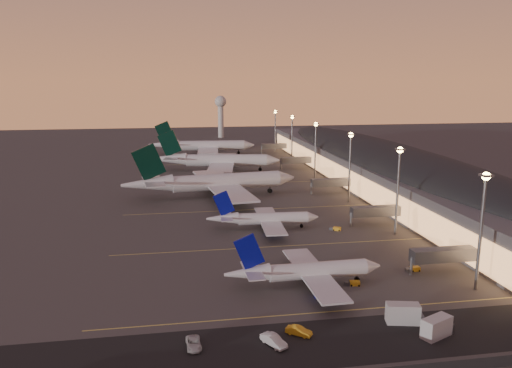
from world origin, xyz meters
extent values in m
plane|color=#474441|center=(0.00, 0.00, 0.00)|extent=(700.00, 700.00, 0.00)
cylinder|color=silver|center=(3.05, -31.70, 3.34)|extent=(22.02, 4.21, 3.74)
cone|color=silver|center=(15.80, -31.43, 3.34)|extent=(3.62, 3.81, 3.74)
cone|color=silver|center=(-12.87, -32.05, 3.81)|extent=(9.99, 3.95, 3.74)
cube|color=silver|center=(1.99, -31.73, 2.69)|extent=(7.05, 31.60, 0.41)
cylinder|color=#090E7F|center=(2.55, -24.79, 1.43)|extent=(5.02, 2.91, 2.80)
cylinder|color=#090E7F|center=(2.85, -38.63, 1.43)|extent=(5.02, 2.91, 2.80)
cube|color=#090E7F|center=(-12.38, -32.04, 8.65)|extent=(6.86, 0.71, 8.11)
cube|color=silver|center=(-11.67, -32.02, 4.37)|extent=(3.78, 11.40, 0.26)
cylinder|color=black|center=(12.27, -31.50, 0.74)|extent=(0.31, 0.31, 1.48)
cylinder|color=black|center=(12.27, -31.50, 0.52)|extent=(1.06, 0.68, 1.05)
cylinder|color=black|center=(1.23, -29.13, 0.74)|extent=(0.31, 0.31, 1.48)
cylinder|color=black|center=(1.23, -29.13, 0.52)|extent=(1.06, 0.68, 1.05)
cylinder|color=black|center=(1.34, -34.36, 0.74)|extent=(0.31, 0.31, 1.48)
cylinder|color=black|center=(1.34, -34.36, 0.52)|extent=(1.06, 0.68, 1.05)
cylinder|color=silver|center=(1.65, 11.60, 3.23)|extent=(21.34, 4.74, 3.61)
cone|color=silver|center=(13.93, 10.94, 3.23)|extent=(3.60, 3.78, 3.61)
cone|color=silver|center=(-13.70, 12.42, 3.68)|extent=(9.74, 4.11, 3.61)
cube|color=silver|center=(0.62, 11.65, 2.60)|extent=(7.77, 30.65, 0.40)
cylinder|color=#090E7F|center=(1.66, 18.29, 1.38)|extent=(4.92, 2.96, 2.70)
cylinder|color=#090E7F|center=(0.95, 4.95, 1.38)|extent=(4.92, 2.96, 2.70)
cube|color=#090E7F|center=(-13.23, 12.40, 8.35)|extent=(6.63, 0.89, 7.82)
cube|color=silver|center=(-12.54, 12.36, 4.22)|extent=(4.00, 11.10, 0.25)
cylinder|color=black|center=(10.53, 11.12, 0.71)|extent=(0.30, 0.30, 1.42)
cylinder|color=black|center=(10.53, 11.12, 0.50)|extent=(1.04, 0.68, 1.01)
cylinder|color=black|center=(0.08, 14.21, 0.71)|extent=(0.30, 0.30, 1.42)
cylinder|color=black|center=(0.08, 14.21, 0.50)|extent=(1.04, 0.68, 1.01)
cylinder|color=black|center=(-0.19, 9.17, 0.71)|extent=(0.30, 0.30, 1.42)
cylinder|color=black|center=(-0.19, 9.17, 0.50)|extent=(1.04, 0.68, 1.01)
cylinder|color=silver|center=(-7.36, 57.66, 5.72)|extent=(42.53, 11.75, 6.36)
cone|color=silver|center=(16.85, 60.83, 5.72)|extent=(7.55, 7.18, 6.36)
cone|color=silver|center=(-37.63, 53.71, 6.52)|extent=(19.66, 8.77, 6.36)
cube|color=silver|center=(-9.38, 57.40, 4.61)|extent=(20.07, 62.54, 0.70)
cylinder|color=#56585E|center=(-9.79, 70.99, 2.46)|extent=(10.03, 5.96, 4.77)
cylinder|color=#56585E|center=(-6.29, 44.16, 2.46)|extent=(10.03, 5.96, 4.77)
cube|color=black|center=(-36.69, 53.83, 14.73)|extent=(12.56, 2.57, 14.11)
cube|color=silver|center=(-35.35, 54.01, 7.47)|extent=(9.59, 22.82, 0.45)
cylinder|color=black|center=(10.15, 59.95, 1.27)|extent=(0.57, 0.57, 2.54)
cylinder|color=black|center=(10.15, 59.95, 0.89)|extent=(1.91, 1.33, 1.78)
cylinder|color=black|center=(-11.30, 61.64, 1.27)|extent=(0.57, 0.57, 2.54)
cylinder|color=black|center=(-11.30, 61.64, 0.89)|extent=(1.91, 1.33, 1.78)
cylinder|color=black|center=(-10.15, 52.81, 1.27)|extent=(0.57, 0.57, 2.54)
cylinder|color=black|center=(-10.15, 52.81, 0.89)|extent=(1.91, 1.33, 1.78)
cylinder|color=silver|center=(-1.68, 111.54, 5.40)|extent=(40.14, 12.15, 6.00)
cone|color=silver|center=(21.07, 107.93, 5.40)|extent=(7.26, 6.93, 6.00)
cone|color=silver|center=(-30.13, 116.06, 6.15)|extent=(18.64, 8.74, 6.00)
cube|color=silver|center=(-3.58, 111.85, 4.35)|extent=(20.48, 59.10, 0.66)
cylinder|color=#56585E|center=(-0.31, 124.25, 2.33)|extent=(9.56, 5.85, 4.50)
cylinder|color=#56585E|center=(-4.32, 99.04, 2.33)|extent=(9.56, 5.85, 4.50)
cube|color=black|center=(-29.25, 115.92, 13.90)|extent=(11.83, 2.75, 13.32)
cube|color=silver|center=(-27.98, 115.72, 7.05)|extent=(9.60, 21.63, 0.42)
cylinder|color=black|center=(14.78, 108.93, 1.20)|extent=(0.55, 0.55, 2.40)
cylinder|color=black|center=(14.78, 108.93, 0.84)|extent=(1.82, 1.30, 1.68)
cylinder|color=black|center=(-4.19, 116.20, 1.20)|extent=(0.55, 0.55, 2.40)
cylinder|color=black|center=(-4.19, 116.20, 0.84)|extent=(1.82, 1.30, 1.68)
cylinder|color=black|center=(-5.50, 107.90, 1.20)|extent=(0.55, 0.55, 2.40)
cylinder|color=black|center=(-5.50, 107.90, 0.84)|extent=(1.82, 1.30, 1.68)
cylinder|color=silver|center=(-4.62, 170.13, 5.38)|extent=(39.86, 9.18, 5.97)
cone|color=silver|center=(18.24, 168.25, 5.38)|extent=(6.84, 6.48, 5.97)
cone|color=silver|center=(-33.20, 172.47, 6.12)|extent=(18.27, 7.41, 5.97)
cube|color=silver|center=(-6.53, 170.29, 4.33)|extent=(16.15, 58.49, 0.66)
cylinder|color=#56585E|center=(-4.22, 182.84, 2.31)|extent=(9.26, 5.19, 4.48)
cylinder|color=#56585E|center=(-6.30, 157.52, 2.31)|extent=(9.26, 5.19, 4.48)
cube|color=black|center=(-32.31, 172.40, 13.84)|extent=(11.82, 1.86, 13.26)
cube|color=silver|center=(-31.04, 172.30, 7.02)|extent=(8.05, 21.24, 0.42)
cylinder|color=black|center=(11.92, 168.77, 1.19)|extent=(0.52, 0.52, 2.39)
cylinder|color=black|center=(11.92, 168.77, 0.84)|extent=(1.75, 1.18, 1.67)
cylinder|color=black|center=(-7.46, 174.56, 1.19)|extent=(0.52, 0.52, 2.39)
cylinder|color=black|center=(-7.46, 174.56, 0.84)|extent=(1.75, 1.18, 1.67)
cylinder|color=black|center=(-8.14, 166.22, 1.19)|extent=(0.52, 0.52, 2.39)
cylinder|color=black|center=(-8.14, 166.22, 0.84)|extent=(1.75, 1.18, 1.67)
cube|color=#525258|center=(62.00, 72.50, 6.00)|extent=(40.00, 255.00, 12.00)
ellipsoid|color=black|center=(62.00, 72.50, 12.00)|extent=(39.00, 253.00, 10.92)
cube|color=#F7A965|center=(41.80, 72.50, 5.00)|extent=(0.40, 244.80, 8.00)
cube|color=#56585E|center=(34.00, -30.00, 4.50)|extent=(16.00, 3.20, 3.00)
cylinder|color=slate|center=(26.00, -30.00, 2.20)|extent=(0.70, 0.70, 4.40)
cube|color=#56585E|center=(34.00, 10.00, 4.50)|extent=(16.00, 3.20, 3.00)
cylinder|color=slate|center=(26.00, 10.00, 2.20)|extent=(0.70, 0.70, 4.40)
cube|color=#56585E|center=(34.00, 55.00, 4.50)|extent=(16.00, 3.20, 3.00)
cylinder|color=slate|center=(26.00, 55.00, 2.20)|extent=(0.70, 0.70, 4.40)
cube|color=#56585E|center=(34.00, 112.00, 4.50)|extent=(16.00, 3.20, 3.00)
cylinder|color=slate|center=(26.00, 112.00, 2.20)|extent=(0.70, 0.70, 4.40)
cube|color=#56585E|center=(34.00, 168.00, 4.50)|extent=(16.00, 3.20, 3.00)
cylinder|color=slate|center=(26.00, 168.00, 2.20)|extent=(0.70, 0.70, 4.40)
cylinder|color=slate|center=(36.00, -40.00, 12.50)|extent=(0.70, 0.70, 25.00)
cube|color=slate|center=(36.00, -40.00, 25.20)|extent=(2.20, 2.20, 0.50)
sphere|color=#EDBE58|center=(36.00, -40.00, 25.00)|extent=(1.80, 1.80, 1.80)
cylinder|color=slate|center=(36.00, 0.00, 12.50)|extent=(0.70, 0.70, 25.00)
cube|color=slate|center=(36.00, 0.00, 25.20)|extent=(2.20, 2.20, 0.50)
sphere|color=#EDBE58|center=(36.00, 0.00, 25.00)|extent=(1.80, 1.80, 1.80)
cylinder|color=slate|center=(36.00, 40.00, 12.50)|extent=(0.70, 0.70, 25.00)
cube|color=slate|center=(36.00, 40.00, 25.20)|extent=(2.20, 2.20, 0.50)
sphere|color=#EDBE58|center=(36.00, 40.00, 25.00)|extent=(1.80, 1.80, 1.80)
cylinder|color=slate|center=(36.00, 85.00, 12.50)|extent=(0.70, 0.70, 25.00)
cube|color=slate|center=(36.00, 85.00, 25.20)|extent=(2.20, 2.20, 0.50)
sphere|color=#EDBE58|center=(36.00, 85.00, 25.00)|extent=(1.80, 1.80, 1.80)
cylinder|color=slate|center=(36.00, 130.00, 12.50)|extent=(0.70, 0.70, 25.00)
cube|color=slate|center=(36.00, 130.00, 25.20)|extent=(2.20, 2.20, 0.50)
sphere|color=#EDBE58|center=(36.00, 130.00, 25.00)|extent=(1.80, 1.80, 1.80)
cylinder|color=slate|center=(36.00, 175.00, 12.50)|extent=(0.70, 0.70, 25.00)
cube|color=slate|center=(36.00, 175.00, 25.20)|extent=(2.20, 2.20, 0.50)
sphere|color=#EDBE58|center=(36.00, 175.00, 25.00)|extent=(1.80, 1.80, 1.80)
cylinder|color=silver|center=(10.00, 260.00, 13.00)|extent=(4.40, 4.40, 26.00)
sphere|color=silver|center=(10.00, 260.00, 28.00)|extent=(9.00, 9.00, 9.00)
cube|color=black|center=(0.00, -56.00, 0.01)|extent=(260.00, 16.00, 0.01)
cube|color=#D8C659|center=(0.00, -45.00, 0.01)|extent=(90.00, 0.36, 0.00)
cube|color=#D8C659|center=(0.00, -5.00, 0.01)|extent=(90.00, 0.36, 0.00)
cube|color=#D8C659|center=(0.00, 35.00, 0.01)|extent=(90.00, 0.36, 0.00)
cube|color=#D8C659|center=(0.00, 80.00, 0.01)|extent=(90.00, 0.36, 0.00)
cube|color=#D8C659|center=(0.00, 135.00, 0.01)|extent=(90.00, 0.36, 0.00)
cylinder|color=#2D2D30|center=(12.00, -68.00, 1.00)|extent=(0.12, 0.12, 2.00)
cylinder|color=#2D2D30|center=(20.00, -68.00, 1.00)|extent=(0.12, 0.12, 2.00)
cube|color=gold|center=(10.99, -33.55, 0.50)|extent=(2.41, 1.77, 1.00)
cube|color=#56585E|center=(9.38, -33.23, 0.36)|extent=(1.48, 1.41, 0.73)
cylinder|color=black|center=(11.93, -33.04, 0.20)|extent=(0.43, 0.24, 0.40)
cylinder|color=black|center=(11.66, -34.38, 0.20)|extent=(0.43, 0.24, 0.40)
cylinder|color=black|center=(10.32, -32.72, 0.20)|extent=(0.43, 0.24, 0.40)
cylinder|color=black|center=(10.05, -34.06, 0.20)|extent=(0.43, 0.24, 0.40)
cube|color=gold|center=(28.15, -27.78, 0.51)|extent=(2.24, 1.43, 1.01)
cube|color=#56585E|center=(26.49, -27.81, 0.37)|extent=(1.32, 1.23, 0.74)
cylinder|color=black|center=(28.96, -27.07, 0.20)|extent=(0.41, 0.18, 0.41)
cylinder|color=black|center=(28.99, -28.45, 0.20)|extent=(0.41, 0.18, 0.41)
cylinder|color=black|center=(27.30, -27.10, 0.20)|extent=(0.41, 0.18, 0.41)
cylinder|color=black|center=(27.33, -28.49, 0.20)|extent=(0.41, 0.18, 0.41)
cube|color=gold|center=(20.36, 6.53, 0.50)|extent=(2.59, 2.31, 1.01)
cube|color=#56585E|center=(18.95, 7.38, 0.37)|extent=(1.71, 1.68, 0.73)
cylinder|color=black|center=(21.42, 6.69, 0.20)|extent=(0.43, 0.35, 0.40)
cylinder|color=black|center=(20.71, 5.51, 0.20)|extent=(0.43, 0.35, 0.40)
cylinder|color=black|center=(20.01, 7.54, 0.20)|extent=(0.43, 0.35, 0.40)
cylinder|color=black|center=(19.30, 6.36, 0.20)|extent=(0.43, 0.35, 0.40)
cube|color=silver|center=(13.59, -51.57, 1.87)|extent=(6.50, 3.93, 3.75)
cube|color=#56585E|center=(16.17, -52.16, 0.99)|extent=(2.47, 2.81, 1.98)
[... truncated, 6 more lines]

